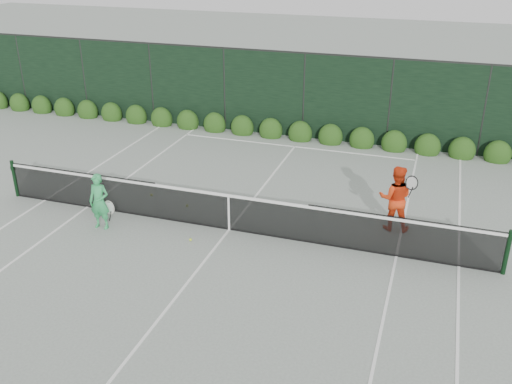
% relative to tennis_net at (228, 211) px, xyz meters
% --- Properties ---
extents(ground, '(80.00, 80.00, 0.00)m').
position_rel_tennis_net_xyz_m(ground, '(0.02, 0.00, -0.53)').
color(ground, gray).
rests_on(ground, ground).
extents(tennis_net, '(12.90, 0.10, 1.07)m').
position_rel_tennis_net_xyz_m(tennis_net, '(0.00, 0.00, 0.00)').
color(tennis_net, black).
rests_on(tennis_net, ground).
extents(player_woman, '(0.62, 0.37, 1.44)m').
position_rel_tennis_net_xyz_m(player_woman, '(-3.07, -0.89, 0.19)').
color(player_woman, '#32AB5C').
rests_on(player_woman, ground).
extents(player_man, '(0.94, 0.71, 1.68)m').
position_rel_tennis_net_xyz_m(player_man, '(3.90, 1.36, 0.31)').
color(player_man, '#EC3C13').
rests_on(player_man, ground).
extents(court_lines, '(11.03, 23.83, 0.01)m').
position_rel_tennis_net_xyz_m(court_lines, '(0.02, 0.00, -0.53)').
color(court_lines, white).
rests_on(court_lines, ground).
extents(windscreen_fence, '(32.00, 21.07, 3.06)m').
position_rel_tennis_net_xyz_m(windscreen_fence, '(0.02, -2.71, 0.98)').
color(windscreen_fence, black).
rests_on(windscreen_fence, ground).
extents(hedge_row, '(31.66, 0.65, 0.94)m').
position_rel_tennis_net_xyz_m(hedge_row, '(0.02, 7.15, -0.30)').
color(hedge_row, '#183B10').
rests_on(hedge_row, ground).
extents(tennis_balls, '(2.18, 2.08, 0.07)m').
position_rel_tennis_net_xyz_m(tennis_balls, '(-1.66, 0.41, -0.50)').
color(tennis_balls, '#C5E031').
rests_on(tennis_balls, ground).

